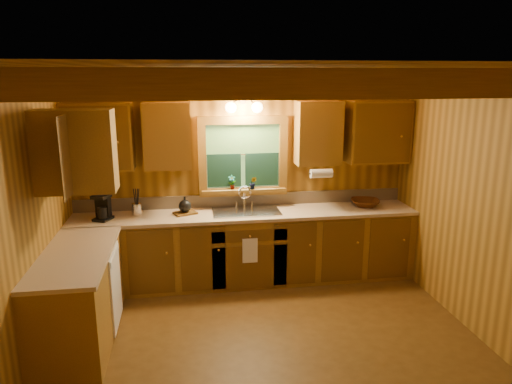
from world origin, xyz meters
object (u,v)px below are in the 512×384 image
object	(u,v)px
wicker_basket	(365,203)
coffee_maker	(103,207)
cutting_board	(185,213)
sink	(246,215)

from	to	relation	value
wicker_basket	coffee_maker	bearing A→B (deg)	-178.75
cutting_board	wicker_basket	size ratio (longest dim) A/B	0.72
coffee_maker	wicker_basket	world-z (taller)	coffee_maker
sink	cutting_board	size ratio (longest dim) A/B	3.18
coffee_maker	wicker_basket	bearing A→B (deg)	24.02
cutting_board	wicker_basket	xyz separation A→B (m)	(2.29, -0.00, 0.03)
sink	cutting_board	xyz separation A→B (m)	(-0.74, 0.03, 0.06)
coffee_maker	cutting_board	distance (m)	0.96
coffee_maker	cutting_board	world-z (taller)	coffee_maker
sink	coffee_maker	distance (m)	1.70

